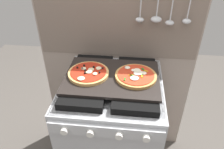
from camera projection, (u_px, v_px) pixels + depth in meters
The scene contains 5 objects.
kitchen_backsplash at pixel (117, 64), 1.60m from camera, with size 1.10×0.09×1.55m.
stove at pixel (112, 131), 1.52m from camera, with size 0.60×0.64×0.90m.
baking_tray at pixel (112, 77), 1.26m from camera, with size 0.54×0.38×0.02m, color black.
pizza_left at pixel (89, 73), 1.26m from camera, with size 0.24×0.24×0.03m.
pizza_right at pixel (136, 75), 1.24m from camera, with size 0.24×0.24×0.03m.
Camera 1 is at (0.11, -1.02, 1.64)m, focal length 34.98 mm.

